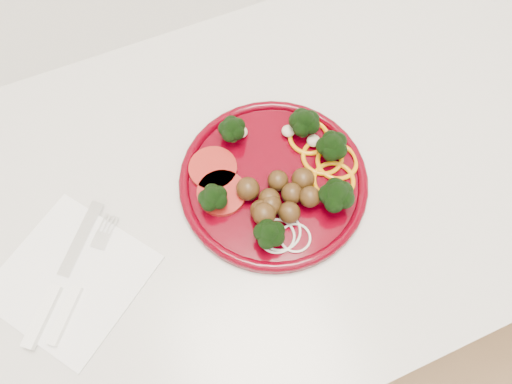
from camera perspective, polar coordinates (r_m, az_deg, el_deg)
name	(u,v)px	position (r m, az deg, el deg)	size (l,w,h in m)	color
counter	(159,313)	(1.11, -11.08, -13.44)	(2.40, 0.60, 0.90)	beige
plate	(276,180)	(0.67, 2.30, 1.39)	(0.26, 0.26, 0.06)	#49000A
napkin	(71,277)	(0.68, -20.35, -9.14)	(0.17, 0.17, 0.00)	white
knife	(55,291)	(0.67, -21.98, -10.41)	(0.14, 0.16, 0.01)	silver
fork	(73,299)	(0.66, -20.19, -11.42)	(0.12, 0.14, 0.01)	white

